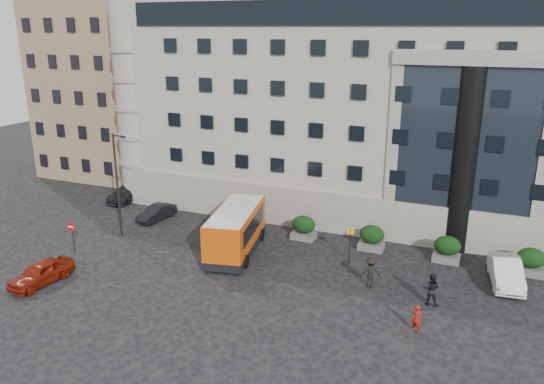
{
  "coord_description": "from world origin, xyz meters",
  "views": [
    {
      "loc": [
        13.55,
        -27.61,
        15.43
      ],
      "look_at": [
        0.57,
        3.13,
        5.0
      ],
      "focal_mm": 35.0,
      "sensor_mm": 36.0,
      "label": 1
    }
  ],
  "objects_px": {
    "bus_stop_sign": "(350,239)",
    "pedestrian_a": "(417,318)",
    "pedestrian_c": "(371,272)",
    "minibus": "(236,229)",
    "parked_car_c": "(129,192)",
    "street_lamp": "(118,181)",
    "parked_car_d": "(160,179)",
    "pedestrian_b": "(431,289)",
    "no_entry_sign": "(72,231)",
    "white_taxi": "(506,272)",
    "red_truck": "(171,164)",
    "hedge_c": "(372,237)",
    "parked_car_b": "(157,213)",
    "hedge_d": "(447,249)",
    "hedge_b": "(304,227)",
    "hedge_e": "(531,261)",
    "hedge_a": "(242,218)",
    "parked_car_a": "(41,273)"
  },
  "relations": [
    {
      "from": "hedge_c",
      "to": "parked_car_c",
      "type": "bearing_deg",
      "value": 173.39
    },
    {
      "from": "minibus",
      "to": "pedestrian_b",
      "type": "height_order",
      "value": "minibus"
    },
    {
      "from": "hedge_e",
      "to": "pedestrian_c",
      "type": "height_order",
      "value": "pedestrian_c"
    },
    {
      "from": "street_lamp",
      "to": "bus_stop_sign",
      "type": "bearing_deg",
      "value": 6.54
    },
    {
      "from": "hedge_b",
      "to": "bus_stop_sign",
      "type": "distance_m",
      "value": 5.19
    },
    {
      "from": "minibus",
      "to": "parked_car_c",
      "type": "distance_m",
      "value": 16.14
    },
    {
      "from": "parked_car_d",
      "to": "pedestrian_b",
      "type": "height_order",
      "value": "pedestrian_b"
    },
    {
      "from": "pedestrian_c",
      "to": "white_taxi",
      "type": "bearing_deg",
      "value": -178.09
    },
    {
      "from": "bus_stop_sign",
      "to": "parked_car_b",
      "type": "height_order",
      "value": "bus_stop_sign"
    },
    {
      "from": "parked_car_a",
      "to": "minibus",
      "type": "bearing_deg",
      "value": 51.5
    },
    {
      "from": "hedge_c",
      "to": "street_lamp",
      "type": "bearing_deg",
      "value": -165.33
    },
    {
      "from": "no_entry_sign",
      "to": "parked_car_c",
      "type": "height_order",
      "value": "no_entry_sign"
    },
    {
      "from": "hedge_c",
      "to": "bus_stop_sign",
      "type": "height_order",
      "value": "bus_stop_sign"
    },
    {
      "from": "hedge_c",
      "to": "minibus",
      "type": "distance_m",
      "value": 9.79
    },
    {
      "from": "bus_stop_sign",
      "to": "parked_car_c",
      "type": "relative_size",
      "value": 0.5
    },
    {
      "from": "no_entry_sign",
      "to": "pedestrian_b",
      "type": "height_order",
      "value": "no_entry_sign"
    },
    {
      "from": "no_entry_sign",
      "to": "white_taxi",
      "type": "height_order",
      "value": "no_entry_sign"
    },
    {
      "from": "parked_car_d",
      "to": "pedestrian_b",
      "type": "distance_m",
      "value": 31.77
    },
    {
      "from": "hedge_b",
      "to": "street_lamp",
      "type": "height_order",
      "value": "street_lamp"
    },
    {
      "from": "bus_stop_sign",
      "to": "hedge_c",
      "type": "bearing_deg",
      "value": 72.18
    },
    {
      "from": "bus_stop_sign",
      "to": "red_truck",
      "type": "xyz_separation_m",
      "value": [
        -23.07,
        13.42,
        -0.19
      ]
    },
    {
      "from": "hedge_c",
      "to": "parked_car_b",
      "type": "height_order",
      "value": "hedge_c"
    },
    {
      "from": "parked_car_b",
      "to": "pedestrian_b",
      "type": "relative_size",
      "value": 1.89
    },
    {
      "from": "bus_stop_sign",
      "to": "pedestrian_a",
      "type": "xyz_separation_m",
      "value": [
        5.51,
        -7.05,
        -0.93
      ]
    },
    {
      "from": "red_truck",
      "to": "pedestrian_c",
      "type": "height_order",
      "value": "red_truck"
    },
    {
      "from": "parked_car_b",
      "to": "parked_car_d",
      "type": "relative_size",
      "value": 0.75
    },
    {
      "from": "parked_car_b",
      "to": "pedestrian_a",
      "type": "xyz_separation_m",
      "value": [
        22.51,
        -9.05,
        0.18
      ]
    },
    {
      "from": "no_entry_sign",
      "to": "pedestrian_a",
      "type": "distance_m",
      "value": 24.05
    },
    {
      "from": "street_lamp",
      "to": "minibus",
      "type": "distance_m",
      "value": 9.89
    },
    {
      "from": "pedestrian_a",
      "to": "street_lamp",
      "type": "bearing_deg",
      "value": 7.74
    },
    {
      "from": "hedge_e",
      "to": "pedestrian_a",
      "type": "relative_size",
      "value": 1.15
    },
    {
      "from": "hedge_a",
      "to": "red_truck",
      "type": "relative_size",
      "value": 0.31
    },
    {
      "from": "minibus",
      "to": "parked_car_b",
      "type": "xyz_separation_m",
      "value": [
        -9.07,
        3.35,
        -1.14
      ]
    },
    {
      "from": "minibus",
      "to": "parked_car_c",
      "type": "bearing_deg",
      "value": 143.29
    },
    {
      "from": "pedestrian_b",
      "to": "hedge_c",
      "type": "bearing_deg",
      "value": -51.79
    },
    {
      "from": "parked_car_d",
      "to": "parked_car_a",
      "type": "bearing_deg",
      "value": -70.49
    },
    {
      "from": "hedge_d",
      "to": "hedge_b",
      "type": "bearing_deg",
      "value": 180.0
    },
    {
      "from": "pedestrian_b",
      "to": "pedestrian_c",
      "type": "bearing_deg",
      "value": -11.69
    },
    {
      "from": "street_lamp",
      "to": "parked_car_b",
      "type": "distance_m",
      "value": 5.5
    },
    {
      "from": "hedge_b",
      "to": "parked_car_b",
      "type": "bearing_deg",
      "value": -176.4
    },
    {
      "from": "hedge_b",
      "to": "pedestrian_c",
      "type": "relative_size",
      "value": 0.94
    },
    {
      "from": "hedge_d",
      "to": "street_lamp",
      "type": "relative_size",
      "value": 0.23
    },
    {
      "from": "parked_car_c",
      "to": "parked_car_d",
      "type": "relative_size",
      "value": 1.01
    },
    {
      "from": "hedge_d",
      "to": "bus_stop_sign",
      "type": "distance_m",
      "value": 6.76
    },
    {
      "from": "bus_stop_sign",
      "to": "parked_car_b",
      "type": "bearing_deg",
      "value": 173.29
    },
    {
      "from": "bus_stop_sign",
      "to": "pedestrian_c",
      "type": "bearing_deg",
      "value": -53.99
    },
    {
      "from": "red_truck",
      "to": "parked_car_c",
      "type": "relative_size",
      "value": 1.17
    },
    {
      "from": "parked_car_c",
      "to": "hedge_a",
      "type": "bearing_deg",
      "value": -10.69
    },
    {
      "from": "parked_car_d",
      "to": "parked_car_c",
      "type": "bearing_deg",
      "value": -85.11
    },
    {
      "from": "white_taxi",
      "to": "hedge_d",
      "type": "bearing_deg",
      "value": 143.64
    }
  ]
}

